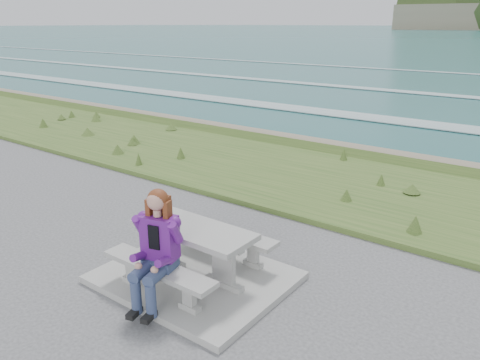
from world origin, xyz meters
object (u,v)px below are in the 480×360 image
Objects in this scene: bench_landward at (158,272)px; picnic_table at (194,238)px; bench_seaward at (225,236)px; seated_woman at (154,264)px.

picnic_table is at bearing 90.00° from bench_landward.
seated_woman is at bearing -86.80° from bench_seaward.
seated_woman is at bearing -84.14° from picnic_table.
bench_seaward is at bearing 90.00° from bench_landward.
bench_seaward is 1.56m from seated_woman.
bench_seaward is (0.00, 0.70, -0.23)m from picnic_table.
seated_woman is at bearing -58.40° from bench_landward.
seated_woman reaches higher than bench_landward.
bench_landward is 0.27m from seated_woman.
picnic_table is at bearing -90.00° from bench_seaward.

